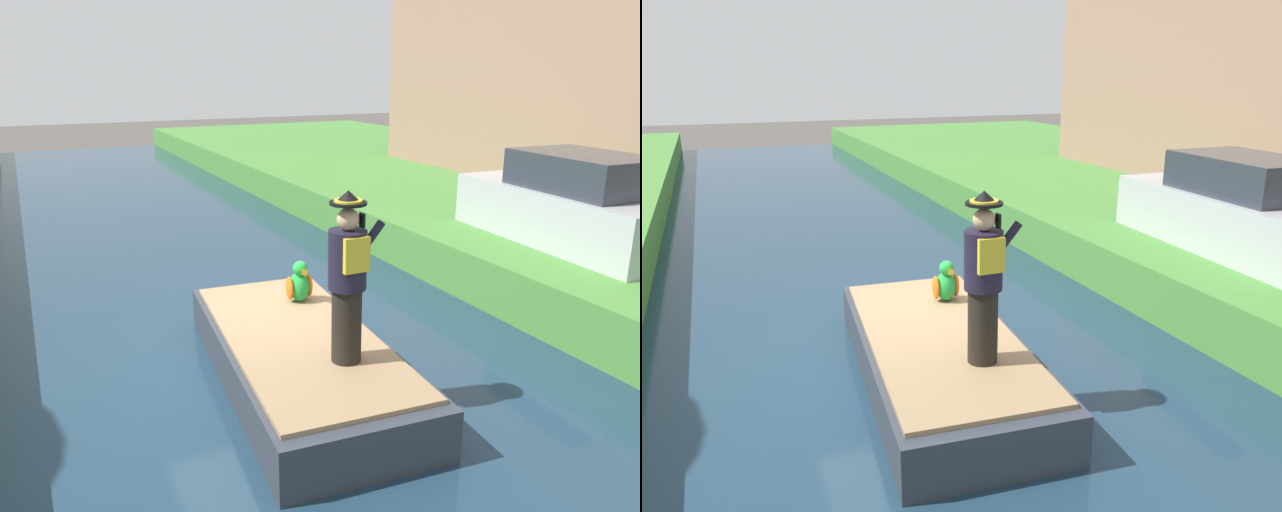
% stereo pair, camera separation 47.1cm
% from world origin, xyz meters
% --- Properties ---
extents(ground_plane, '(80.00, 80.00, 0.00)m').
position_xyz_m(ground_plane, '(0.00, 0.00, 0.00)').
color(ground_plane, '#4C4742').
extents(canal_water, '(6.96, 48.00, 0.10)m').
position_xyz_m(canal_water, '(0.00, 0.00, 0.05)').
color(canal_water, '#1E384C').
rests_on(canal_water, ground).
extents(boat, '(2.18, 4.35, 0.61)m').
position_xyz_m(boat, '(0.00, -1.16, 0.40)').
color(boat, '#333842').
rests_on(boat, canal_water).
extents(person_pirate, '(0.61, 0.42, 1.85)m').
position_xyz_m(person_pirate, '(0.18, -2.01, 1.64)').
color(person_pirate, black).
rests_on(person_pirate, boat).
extents(parrot_plush, '(0.36, 0.34, 0.57)m').
position_xyz_m(parrot_plush, '(0.45, -0.18, 0.95)').
color(parrot_plush, green).
rests_on(parrot_plush, boat).
extents(parked_car_silver, '(1.93, 4.09, 1.50)m').
position_xyz_m(parked_car_silver, '(5.49, -0.12, 1.54)').
color(parked_car_silver, '#B7B7BC').
rests_on(parked_car_silver, grass_bank_far).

